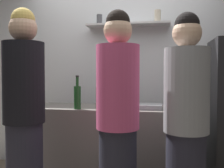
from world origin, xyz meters
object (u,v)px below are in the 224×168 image
person_blonde (24,116)px  person_pink_top (118,122)px  wine_bottle_amber_glass (99,98)px  water_bottle_plastic (108,98)px  utensil_holder (179,105)px  wine_bottle_green_glass (77,96)px  baking_pan (145,106)px  wine_bottle_pale_glass (121,97)px  person_grey_hoodie (186,126)px

person_blonde → person_pink_top: bearing=150.0°
wine_bottle_amber_glass → person_blonde: (-0.53, -0.51, -0.12)m
water_bottle_plastic → person_blonde: (-0.57, -0.75, -0.09)m
water_bottle_plastic → person_blonde: person_blonde is taller
utensil_holder → wine_bottle_amber_glass: 0.78m
wine_bottle_green_glass → person_blonde: (-0.29, -0.52, -0.13)m
water_bottle_plastic → baking_pan: bearing=-11.6°
utensil_holder → water_bottle_plastic: bearing=165.8°
wine_bottle_pale_glass → water_bottle_plastic: (-0.17, 0.20, -0.03)m
baking_pan → wine_bottle_green_glass: 0.70m
water_bottle_plastic → person_pink_top: 0.77m
person_grey_hoodie → wine_bottle_amber_glass: bearing=-77.5°
wine_bottle_green_glass → person_blonde: 0.61m
utensil_holder → water_bottle_plastic: utensil_holder is taller
person_blonde → person_grey_hoodie: (1.31, 0.05, -0.05)m
water_bottle_plastic → utensil_holder: bearing=-14.2°
utensil_holder → wine_bottle_green_glass: bearing=-177.7°
utensil_holder → person_grey_hoodie: size_ratio=0.13×
baking_pan → person_pink_top: person_pink_top is taller
wine_bottle_amber_glass → person_grey_hoodie: size_ratio=0.19×
person_grey_hoodie → wine_bottle_pale_glass: bearing=-88.0°
wine_bottle_green_glass → person_blonde: person_blonde is taller
wine_bottle_green_glass → wine_bottle_amber_glass: 0.23m
wine_bottle_pale_glass → person_grey_hoodie: size_ratio=0.19×
person_pink_top → person_blonde: size_ratio=0.97×
utensil_holder → person_blonde: size_ratio=0.12×
wine_bottle_amber_glass → person_blonde: 0.74m
utensil_holder → person_grey_hoodie: person_grey_hoodie is taller
water_bottle_plastic → person_grey_hoodie: 1.03m
utensil_holder → person_grey_hoodie: bearing=-88.3°
wine_bottle_amber_glass → water_bottle_plastic: 0.25m
baking_pan → wine_bottle_green_glass: (-0.68, -0.14, 0.10)m
wine_bottle_amber_glass → person_grey_hoodie: person_grey_hoodie is taller
utensil_holder → water_bottle_plastic: size_ratio=1.03×
baking_pan → utensil_holder: size_ratio=1.54×
wine_bottle_green_glass → person_grey_hoodie: 1.14m
person_grey_hoodie → person_blonde: bearing=-45.1°
wine_bottle_amber_glass → person_grey_hoodie: bearing=-30.1°
utensil_holder → person_grey_hoodie: 0.52m
wine_bottle_green_glass → wine_bottle_amber_glass: (0.23, -0.02, -0.01)m
wine_bottle_green_glass → utensil_holder: bearing=2.3°
wine_bottle_green_glass → person_pink_top: size_ratio=0.19×
baking_pan → person_grey_hoodie: bearing=-60.9°
wine_bottle_green_glass → person_grey_hoodie: bearing=-24.8°
person_blonde → water_bottle_plastic: bearing=-158.9°
wine_bottle_pale_glass → water_bottle_plastic: bearing=129.7°
water_bottle_plastic → person_grey_hoodie: size_ratio=0.12×
water_bottle_plastic → person_pink_top: bearing=-73.2°
baking_pan → person_blonde: size_ratio=0.19×
utensil_holder → wine_bottle_amber_glass: size_ratio=0.69×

